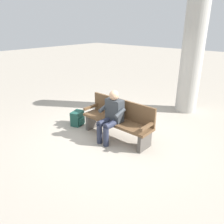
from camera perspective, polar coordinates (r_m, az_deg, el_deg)
The scene contains 5 objects.
ground_plane at distance 5.32m, azimuth 1.13°, elevation -6.57°, with size 40.00×40.00×0.00m, color #A89E8E.
bench_near at distance 5.16m, azimuth 1.68°, elevation -1.81°, with size 1.81×0.52×0.90m.
person_seated at distance 4.95m, azimuth -0.18°, elevation -0.78°, with size 0.58×0.58×1.18m.
backpack at distance 5.95m, azimuth -8.90°, elevation -1.63°, with size 0.35×0.40×0.38m.
support_pillar at distance 6.91m, azimuth 20.23°, elevation 14.93°, with size 0.62×0.62×3.70m, color #B2AFA8.
Camera 1 is at (-2.94, 3.63, 2.54)m, focal length 35.27 mm.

